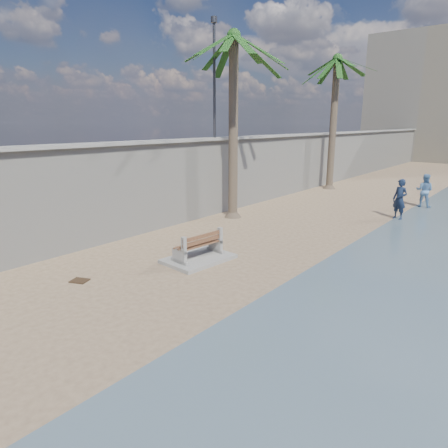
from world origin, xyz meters
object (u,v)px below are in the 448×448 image
Objects in this scene: bench_far at (198,249)px; palm_back at (337,61)px; palm_mid at (234,39)px; person_b at (425,189)px; person_a at (400,196)px.

bench_far is 18.07m from palm_back.
palm_back is (-0.07, 10.64, 0.29)m from palm_mid.
palm_mid is 12.28m from person_b.
person_a is (6.20, -6.21, -6.94)m from palm_back.
palm_mid is at bearing -123.77° from person_a.
palm_mid is 4.13× the size of person_a.
person_a is 1.10× the size of person_b.
palm_mid is 4.56× the size of person_b.
palm_mid reaches higher than person_b.
bench_far is at bearing -79.70° from palm_back.
palm_back is 9.84m from person_b.
bench_far is at bearing -62.50° from palm_mid.
palm_back reaches higher than person_a.
person_b is at bearing -21.73° from palm_back.
palm_back reaches higher than palm_mid.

